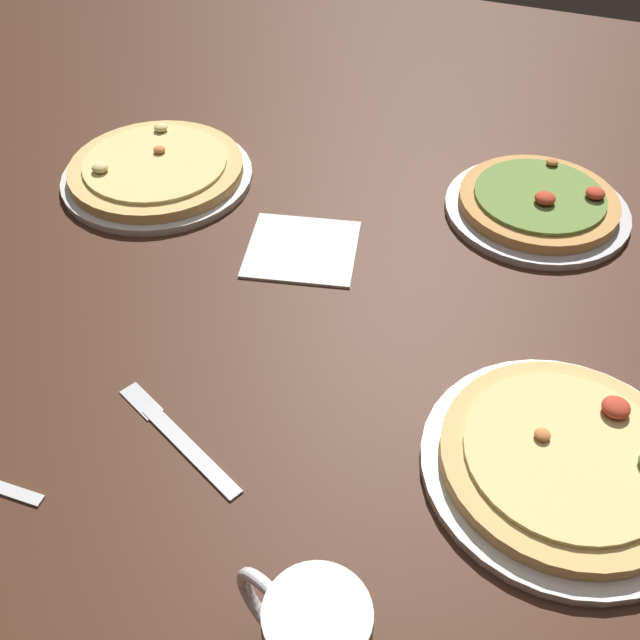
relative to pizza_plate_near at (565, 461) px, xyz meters
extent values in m
cube|color=#3D2114|center=(-0.33, 0.11, -0.03)|extent=(2.40, 2.40, 0.03)
cylinder|color=silver|center=(0.00, 0.00, -0.01)|extent=(0.31, 0.31, 0.01)
cylinder|color=tan|center=(0.00, 0.00, 0.00)|extent=(0.27, 0.27, 0.02)
cylinder|color=#DBC67A|center=(0.00, 0.00, 0.02)|extent=(0.22, 0.22, 0.01)
ellipsoid|color=#B73823|center=(0.04, 0.07, 0.03)|extent=(0.03, 0.03, 0.02)
ellipsoid|color=#C67038|center=(-0.03, 0.01, 0.02)|extent=(0.02, 0.02, 0.01)
cylinder|color=#B2B2B7|center=(-0.10, 0.47, -0.01)|extent=(0.29, 0.29, 0.01)
cylinder|color=tan|center=(-0.10, 0.47, 0.00)|extent=(0.25, 0.25, 0.02)
cylinder|color=olive|center=(-0.10, 0.47, 0.02)|extent=(0.20, 0.20, 0.01)
ellipsoid|color=#B73823|center=(-0.03, 0.49, 0.03)|extent=(0.03, 0.03, 0.01)
ellipsoid|color=#C67038|center=(-0.10, 0.56, 0.02)|extent=(0.02, 0.02, 0.01)
ellipsoid|color=#B73823|center=(-0.10, 0.45, 0.03)|extent=(0.03, 0.03, 0.02)
cylinder|color=silver|center=(-0.71, 0.34, -0.01)|extent=(0.31, 0.31, 0.01)
cylinder|color=tan|center=(-0.71, 0.34, 0.00)|extent=(0.29, 0.29, 0.02)
cylinder|color=#DBC67A|center=(-0.71, 0.34, 0.02)|extent=(0.23, 0.23, 0.01)
ellipsoid|color=#DBC67A|center=(-0.77, 0.29, 0.03)|extent=(0.03, 0.03, 0.01)
ellipsoid|color=#DBC67A|center=(-0.75, 0.43, 0.03)|extent=(0.02, 0.02, 0.01)
ellipsoid|color=#C67038|center=(-0.71, 0.37, 0.02)|extent=(0.02, 0.02, 0.01)
cylinder|color=white|center=(-0.17, -0.31, 0.13)|extent=(0.08, 0.08, 0.02)
torus|color=silver|center=(-0.22, -0.29, 0.05)|extent=(0.09, 0.05, 0.09)
cube|color=white|center=(-0.41, 0.26, -0.01)|extent=(0.19, 0.18, 0.01)
cube|color=silver|center=(-0.39, -0.12, -0.01)|extent=(0.16, 0.09, 0.01)
cube|color=silver|center=(-0.48, -0.08, -0.01)|extent=(0.06, 0.05, 0.00)
camera|label=1|loc=(-0.08, -0.53, 0.67)|focal=41.33mm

